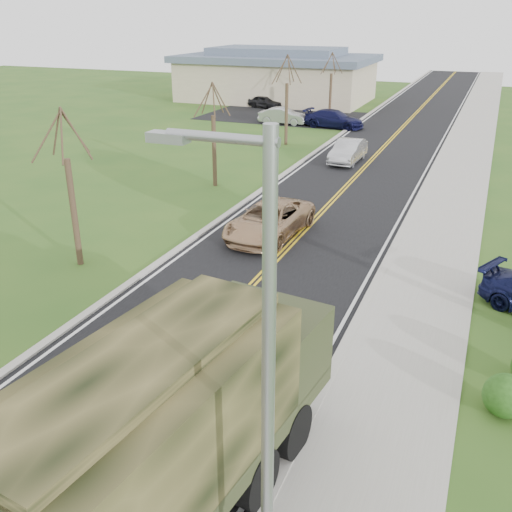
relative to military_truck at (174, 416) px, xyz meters
The scene contains 17 objects.
ground 3.61m from the military_truck, 161.34° to the right, with size 160.00×160.00×0.00m, color #2B511B.
road 39.27m from the military_truck, 93.85° to the left, with size 8.00×120.00×0.01m, color black.
curb_right 39.21m from the military_truck, 87.77° to the left, with size 0.30×120.00×0.12m, color #9E998E.
sidewalk_right 39.31m from the military_truck, 85.22° to the left, with size 3.20×120.00×0.10m, color #9E998E.
curb_left 39.76m from the military_truck, 99.83° to the left, with size 0.30×120.00×0.10m, color #9E998E.
street_light 3.40m from the military_truck, 31.45° to the right, with size 1.65×0.22×8.00m.
bare_tree_a 13.26m from the military_truck, 136.59° to the left, with size 1.93×2.26×6.08m.
bare_tree_b 23.21m from the military_truck, 114.52° to the left, with size 1.83×2.14×5.73m.
bare_tree_c 34.49m from the military_truck, 106.22° to the left, with size 2.04×2.39×6.42m.
bare_tree_d 46.13m from the military_truck, 102.05° to the left, with size 1.88×2.20×5.91m.
commercial_building 58.15m from the military_truck, 108.67° to the left, with size 25.50×21.50×5.65m.
military_truck is the anchor object (origin of this frame).
suv_champagne 15.40m from the military_truck, 104.60° to the left, with size 2.47×5.36×1.49m, color tan.
sedan_silver 29.76m from the military_truck, 97.71° to the left, with size 1.56×4.46×1.47m, color #ACACB1.
lot_car_dark 52.22m from the military_truck, 109.78° to the left, with size 1.51×3.74×1.28m, color black.
lot_car_silver 43.08m from the military_truck, 107.25° to the left, with size 1.50×4.29×1.41m, color #9D9EA2.
lot_car_navy 41.93m from the military_truck, 101.17° to the left, with size 2.11×5.18×1.50m, color black.
Camera 1 is at (7.24, -6.34, 9.10)m, focal length 40.00 mm.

